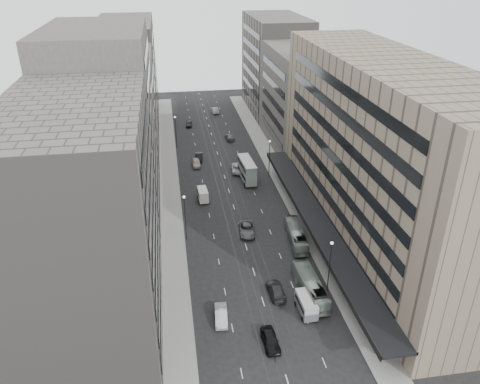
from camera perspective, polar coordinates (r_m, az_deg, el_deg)
ground at (r=72.08m, az=1.85°, el=-10.16°), size 220.00×220.00×0.00m
sidewalk_right at (r=106.03m, az=4.46°, el=2.68°), size 4.00×125.00×0.15m
sidewalk_left at (r=103.44m, az=-8.61°, el=1.80°), size 4.00×125.00×0.15m
department_store at (r=77.68m, az=16.66°, el=4.22°), size 19.20×60.00×30.00m
building_right_mid at (r=117.55m, az=7.64°, el=11.15°), size 15.00×28.00×24.00m
building_right_far at (r=145.27m, az=4.33°, el=15.13°), size 15.00×32.00×28.00m
building_left_a at (r=57.05m, az=-18.11°, el=-4.46°), size 15.00×28.00×30.00m
building_left_b at (r=80.56m, az=-15.92°, el=6.70°), size 15.00×26.00×34.00m
building_left_c at (r=107.47m, az=-14.30°, el=9.34°), size 15.00×28.00×25.00m
building_left_d at (r=138.95m, az=-13.46°, el=13.96°), size 15.00×38.00×28.00m
lamp_right_near at (r=67.42m, az=10.93°, el=-8.20°), size 0.44×0.44×8.32m
lamp_right_far at (r=101.29m, az=3.61°, el=4.67°), size 0.44×0.44×8.32m
lamp_left_near at (r=78.38m, az=-6.74°, el=-2.49°), size 0.44×0.44×8.32m
lamp_left_far at (r=117.80m, az=-7.86°, el=7.71°), size 0.44×0.44×8.32m
bus_near at (r=68.42m, az=8.55°, el=-11.26°), size 2.82×10.70×2.96m
bus_far at (r=79.44m, az=6.84°, el=-5.25°), size 3.13×10.21×2.80m
double_decker at (r=99.92m, az=0.86°, el=2.73°), size 3.03×8.65×4.66m
vw_microbus at (r=65.39m, az=8.08°, el=-13.41°), size 2.25×4.70×2.51m
panel_van at (r=92.27m, az=-4.56°, el=-0.30°), size 2.15×4.07×2.50m
sedan_0 at (r=60.94m, az=3.73°, el=-17.55°), size 2.02×4.71×1.59m
sedan_1 at (r=64.17m, az=-2.33°, el=-14.79°), size 1.97×4.74×1.52m
sedan_2 at (r=81.70m, az=0.85°, el=-4.56°), size 3.19×5.87×1.56m
sedan_3 at (r=68.33m, az=4.40°, el=-11.83°), size 2.19×5.24×1.51m
sedan_4 at (r=108.11m, az=-5.36°, el=3.55°), size 1.94×4.71×1.60m
sedan_5 at (r=111.47m, az=-5.03°, el=4.28°), size 2.06×4.71×1.51m
sedan_6 at (r=105.03m, az=-0.25°, el=2.99°), size 3.59×6.48×1.72m
sedan_7 at (r=123.97m, az=-1.28°, el=6.73°), size 2.17×4.93×1.41m
sedan_8 at (r=134.83m, az=-6.24°, el=8.27°), size 2.06×4.36×1.44m
sedan_9 at (r=146.35m, az=-3.09°, el=9.93°), size 2.05×5.18×1.68m
pedestrian at (r=67.88m, az=14.06°, el=-12.59°), size 0.87×0.80×2.01m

